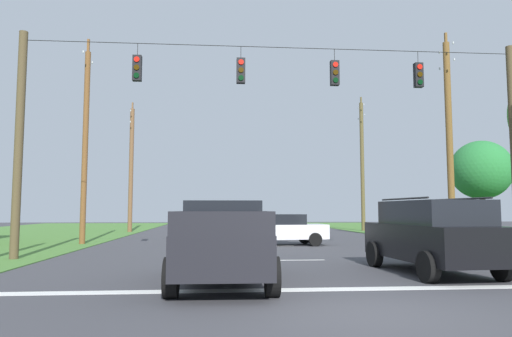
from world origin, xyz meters
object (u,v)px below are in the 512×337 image
Objects in this scene: pickup_truck at (223,242)px; tree_roadside_far_right at (481,170)px; suv_black at (431,234)px; utility_pole_far_right at (362,163)px; utility_pole_far_left at (131,167)px; utility_pole_mid_right at (449,137)px; utility_pole_mid_left at (85,143)px; overhead_signal_span at (279,133)px; distant_car_crossing_white at (282,229)px.

pickup_truck is 22.69m from tree_roadside_far_right.
suv_black is 0.44× the size of utility_pole_far_right.
tree_roadside_far_right is at bearing -24.57° from utility_pole_far_left.
tree_roadside_far_right reaches higher than pickup_truck.
utility_pole_far_right is (-0.03, 14.75, 0.08)m from utility_pole_mid_right.
utility_pole_mid_left is (-18.88, 1.08, -0.37)m from utility_pole_mid_right.
tree_roadside_far_right is (3.93, -10.95, -1.46)m from utility_pole_far_right.
overhead_signal_span is at bearing -39.20° from utility_pole_mid_left.
suv_black is 13.34m from utility_pole_mid_right.
suv_black is at bearing -43.48° from utility_pole_mid_left.
utility_pole_far_left is at bearing -178.37° from utility_pole_far_right.
utility_pole_far_left is (-9.95, 14.58, 4.29)m from distant_car_crossing_white.
overhead_signal_span reaches higher than suv_black.
suv_black reaches higher than distant_car_crossing_white.
utility_pole_mid_right is at bearing -36.97° from utility_pole_far_left.
tree_roadside_far_right is at bearing -70.28° from utility_pole_far_right.
utility_pole_far_left is (-12.63, 25.12, 4.02)m from suv_black.
pickup_truck is 1.11× the size of suv_black.
pickup_truck is 0.53× the size of utility_pole_far_left.
utility_pole_mid_left reaches higher than suv_black.
tree_roadside_far_right is at bearing 36.24° from overhead_signal_span.
pickup_truck is 0.92× the size of tree_roadside_far_right.
overhead_signal_span reaches higher than pickup_truck.
utility_pole_mid_left is 13.14m from utility_pole_far_left.
utility_pole_far_right is at bearing 35.94° from utility_pole_mid_left.
utility_pole_mid_right is 1.09× the size of utility_pole_far_left.
overhead_signal_span is at bearing 69.73° from pickup_truck.
utility_pole_mid_right is at bearing 60.18° from suv_black.
utility_pole_mid_left is at bearing 171.72° from distant_car_crossing_white.
utility_pole_mid_right is 1.88× the size of tree_roadside_far_right.
utility_pole_mid_right is at bearing 2.37° from distant_car_crossing_white.
suv_black is at bearing -119.82° from utility_pole_mid_right.
tree_roadside_far_right reaches higher than suv_black.
tree_roadside_far_right is (12.84, 4.17, 3.35)m from distant_car_crossing_white.
pickup_truck is 27.49m from utility_pole_far_left.
utility_pole_mid_right is 1.05× the size of utility_pole_mid_left.
utility_pole_far_right reaches higher than distant_car_crossing_white.
overhead_signal_span reaches higher than distant_car_crossing_white.
distant_car_crossing_white is 0.43× the size of utility_pole_far_left.
pickup_truck is 5.87m from suv_black.
tree_roadside_far_right is at bearing 17.99° from distant_car_crossing_white.
tree_roadside_far_right is (15.90, 15.88, 3.18)m from pickup_truck.
pickup_truck is 15.43m from utility_pole_mid_left.
distant_car_crossing_white is 13.91m from tree_roadside_far_right.
distant_car_crossing_white is 0.40× the size of utility_pole_mid_right.
utility_pole_far_right reaches higher than utility_pole_mid_left.
tree_roadside_far_right is (22.78, 2.72, -1.00)m from utility_pole_mid_left.
tree_roadside_far_right is (13.76, 10.08, -0.46)m from overhead_signal_span.
pickup_truck is 12.11m from distant_car_crossing_white.
pickup_truck is 0.48× the size of utility_pole_far_right.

